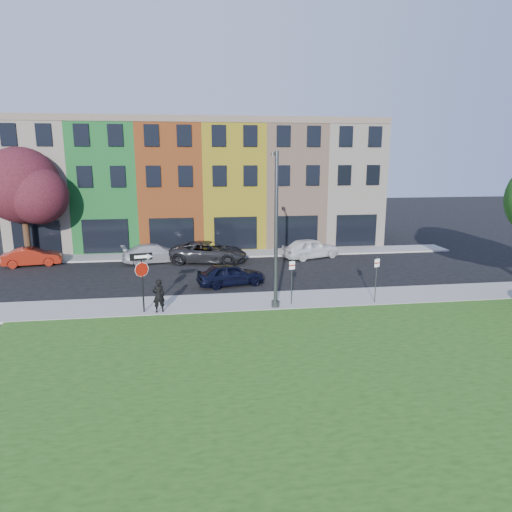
{
  "coord_description": "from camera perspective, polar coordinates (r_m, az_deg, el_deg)",
  "views": [
    {
      "loc": [
        -3.32,
        -19.54,
        7.53
      ],
      "look_at": [
        -0.05,
        4.0,
        2.29
      ],
      "focal_mm": 32.0,
      "sensor_mm": 36.0,
      "label": 1
    }
  ],
  "objects": [
    {
      "name": "sidewalk_near",
      "position": [
        24.34,
        5.13,
        -5.49
      ],
      "size": [
        40.0,
        3.0,
        0.12
      ],
      "primitive_type": "cube",
      "color": "gray",
      "rests_on": "ground"
    },
    {
      "name": "stop_sign",
      "position": [
        22.34,
        -14.09,
        -1.75
      ],
      "size": [
        1.03,
        0.27,
        2.92
      ],
      "rotation": [
        0.0,
        0.0,
        0.22
      ],
      "color": "black",
      "rests_on": "sidewalk_near"
    },
    {
      "name": "parked_car_red",
      "position": [
        35.4,
        -26.18,
        -0.09
      ],
      "size": [
        2.67,
        4.32,
        1.27
      ],
      "primitive_type": "imported",
      "rotation": [
        0.0,
        0.0,
        1.75
      ],
      "color": "maroon",
      "rests_on": "ground"
    },
    {
      "name": "man",
      "position": [
        22.5,
        -12.07,
        -4.87
      ],
      "size": [
        0.82,
        0.72,
        1.64
      ],
      "primitive_type": "imported",
      "rotation": [
        0.0,
        0.0,
        3.44
      ],
      "color": "black",
      "rests_on": "sidewalk_near"
    },
    {
      "name": "ground",
      "position": [
        21.2,
        1.63,
        -8.36
      ],
      "size": [
        120.0,
        120.0,
        0.0
      ],
      "primitive_type": "plane",
      "color": "black",
      "rests_on": "ground"
    },
    {
      "name": "parking_sign_b",
      "position": [
        24.05,
        14.8,
        -2.21
      ],
      "size": [
        0.31,
        0.15,
        2.43
      ],
      "rotation": [
        0.0,
        0.0,
        0.37
      ],
      "color": "#404244",
      "rests_on": "sidewalk_near"
    },
    {
      "name": "parking_sign_a",
      "position": [
        23.05,
        4.5,
        -2.55
      ],
      "size": [
        0.31,
        0.13,
        2.37
      ],
      "rotation": [
        0.0,
        0.0,
        0.32
      ],
      "color": "#404244",
      "rests_on": "sidewalk_near"
    },
    {
      "name": "parked_car_white",
      "position": [
        34.35,
        6.85,
        0.98
      ],
      "size": [
        4.64,
        5.59,
        1.51
      ],
      "primitive_type": "imported",
      "rotation": [
        0.0,
        0.0,
        1.92
      ],
      "color": "silver",
      "rests_on": "ground"
    },
    {
      "name": "parked_car_dark",
      "position": [
        32.91,
        -5.95,
        0.5
      ],
      "size": [
        4.7,
        6.46,
        1.52
      ],
      "primitive_type": "imported",
      "rotation": [
        0.0,
        0.0,
        1.37
      ],
      "color": "black",
      "rests_on": "ground"
    },
    {
      "name": "street_lamp",
      "position": [
        22.31,
        2.49,
        3.26
      ],
      "size": [
        0.59,
        2.57,
        7.64
      ],
      "rotation": [
        0.0,
        0.0,
        -0.11
      ],
      "color": "#404244",
      "rests_on": "sidewalk_near"
    },
    {
      "name": "tree_purple",
      "position": [
        36.67,
        -27.09,
        7.66
      ],
      "size": [
        6.45,
        5.64,
        8.04
      ],
      "color": "black",
      "rests_on": "sidewalk_far"
    },
    {
      "name": "sedan_near",
      "position": [
        27.0,
        -3.19,
        -2.29
      ],
      "size": [
        3.2,
        4.6,
        1.35
      ],
      "primitive_type": "imported",
      "rotation": [
        0.0,
        0.0,
        1.78
      ],
      "color": "black",
      "rests_on": "ground"
    },
    {
      "name": "parked_car_silver",
      "position": [
        33.57,
        -12.49,
        0.35
      ],
      "size": [
        4.1,
        5.51,
        1.34
      ],
      "primitive_type": "imported",
      "rotation": [
        0.0,
        0.0,
        1.82
      ],
      "color": "#A7A6AB",
      "rests_on": "ground"
    },
    {
      "name": "rowhouse_block",
      "position": [
        40.81,
        -6.83,
        8.78
      ],
      "size": [
        30.0,
        10.12,
        10.0
      ],
      "color": "beige",
      "rests_on": "ground"
    },
    {
      "name": "sidewalk_far",
      "position": [
        35.34,
        -7.22,
        0.14
      ],
      "size": [
        40.0,
        2.4,
        0.12
      ],
      "primitive_type": "cube",
      "color": "gray",
      "rests_on": "ground"
    }
  ]
}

